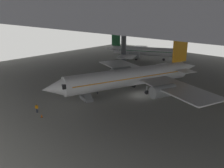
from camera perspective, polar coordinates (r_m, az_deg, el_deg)
ground_plane at (r=50.35m, az=6.76°, el=-2.65°), size 110.00×110.00×0.00m
hangar_structure at (r=58.99m, az=15.70°, el=17.27°), size 121.00×99.00×18.24m
airplane_main at (r=50.75m, az=4.83°, el=1.74°), size 36.23×36.50×11.72m
boarding_stairs at (r=47.67m, az=-6.31°, el=-2.88°), size 4.48×2.73×4.71m
crew_worker_near_nose at (r=43.48m, az=-17.63°, el=-5.50°), size 0.41×0.42×1.57m
crew_worker_by_stairs at (r=50.42m, az=-3.51°, el=-1.40°), size 0.41×0.42×1.64m
airplane_distant at (r=85.35m, az=7.18°, el=7.86°), size 26.56×26.64×9.19m
traffic_cone_orange at (r=41.66m, az=-16.54°, el=-7.34°), size 0.36×0.36×0.60m
baggage_tug at (r=62.62m, az=8.49°, el=1.87°), size 1.39×2.26×0.90m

